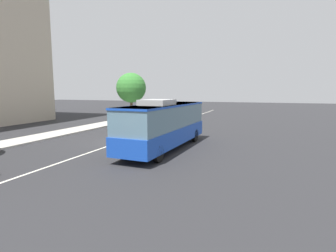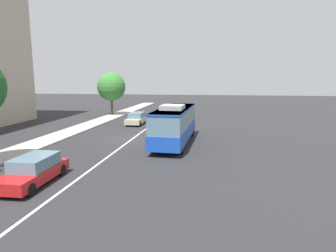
% 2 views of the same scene
% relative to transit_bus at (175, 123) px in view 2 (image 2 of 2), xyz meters
% --- Properties ---
extents(ground_plane, '(160.00, 160.00, 0.00)m').
position_rel_transit_bus_xyz_m(ground_plane, '(1.01, 4.18, -1.81)').
color(ground_plane, '#28282B').
extents(sidewalk_kerb, '(80.00, 2.64, 0.14)m').
position_rel_transit_bus_xyz_m(sidewalk_kerb, '(1.01, 11.59, -1.74)').
color(sidewalk_kerb, '#B2ADA3').
rests_on(sidewalk_kerb, ground_plane).
extents(lane_centre_line, '(76.00, 0.16, 0.01)m').
position_rel_transit_bus_xyz_m(lane_centre_line, '(1.01, 4.18, -1.80)').
color(lane_centre_line, silver).
rests_on(lane_centre_line, ground_plane).
extents(transit_bus, '(10.10, 2.93, 3.46)m').
position_rel_transit_bus_xyz_m(transit_bus, '(0.00, 0.00, 0.00)').
color(transit_bus, '#1947B7').
rests_on(transit_bus, ground_plane).
extents(sedan_beige, '(4.51, 1.84, 1.46)m').
position_rel_transit_bus_xyz_m(sedan_beige, '(9.89, 6.14, -1.09)').
color(sedan_beige, '#C6B793').
rests_on(sedan_beige, ground_plane).
extents(sedan_red, '(4.54, 1.92, 1.46)m').
position_rel_transit_bus_xyz_m(sedan_red, '(-10.72, 6.18, -1.09)').
color(sedan_red, '#B21919').
rests_on(sedan_red, ground_plane).
extents(street_tree_kerbside_left, '(4.34, 4.34, 6.63)m').
position_rel_transit_bus_xyz_m(street_tree_kerbside_left, '(17.86, 12.26, 2.64)').
color(street_tree_kerbside_left, '#4C3823').
rests_on(street_tree_kerbside_left, ground_plane).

